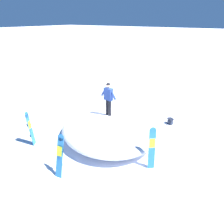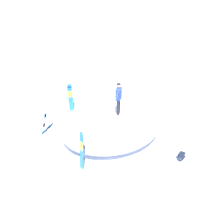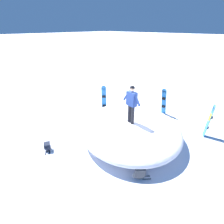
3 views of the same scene
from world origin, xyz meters
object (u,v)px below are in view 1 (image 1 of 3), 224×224
Objects in this scene: snowboard_secondary_upright at (60,155)px; snowboard_tertiary_upright at (152,147)px; snowboard_primary_upright at (30,128)px; backpack_near at (170,121)px; backpack_far at (101,113)px; snowboarder_standing at (108,96)px.

snowboard_tertiary_upright is (-2.26, 2.54, 0.06)m from snowboard_secondary_upright.
backpack_near is at bearing 141.75° from snowboard_primary_upright.
backpack_far is (-5.06, -1.97, -0.62)m from snowboard_secondary_upright.
backpack_far is at bearing -121.81° from snowboard_tertiary_upright.
snowboard_tertiary_upright is (1.33, 2.94, -1.07)m from snowboarder_standing.
snowboarder_standing is 3.40m from snowboard_tertiary_upright.
snowboard_secondary_upright is at bearing -48.29° from snowboard_tertiary_upright.
snowboard_primary_upright reaches higher than backpack_near.
snowboard_secondary_upright is (0.74, 2.68, -0.01)m from snowboard_primary_upright.
snowboarder_standing is 3.82m from snowboard_primary_upright.
backpack_near is (-2.77, 2.16, -1.78)m from snowboarder_standing.
backpack_near is at bearing 109.28° from backpack_far.
snowboarder_standing is 3.94m from backpack_near.
snowboard_tertiary_upright reaches higher than backpack_near.
snowboarder_standing is at bearing -37.96° from backpack_near.
snowboard_secondary_upright is at bearing 74.65° from snowboard_primary_upright.
snowboard_secondary_upright is 0.94× the size of snowboard_tertiary_upright.
backpack_far is at bearing 170.66° from snowboard_primary_upright.
snowboard_tertiary_upright is at bearing 10.85° from backpack_near.
snowboard_secondary_upright is (3.59, 0.41, -1.13)m from snowboarder_standing.
snowboard_primary_upright is 2.92× the size of backpack_near.
snowboarder_standing reaches higher than snowboard_primary_upright.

